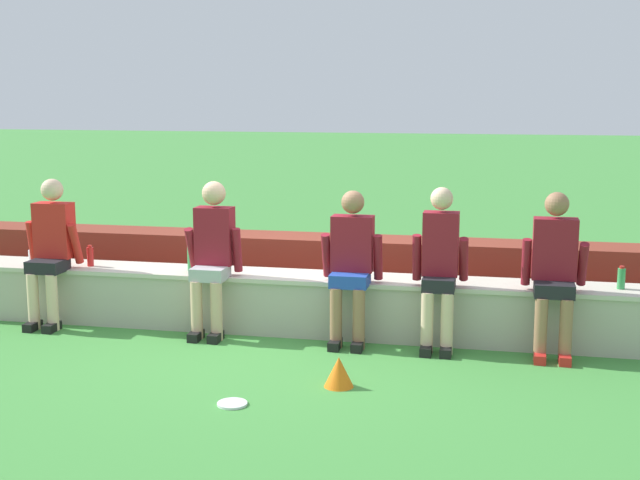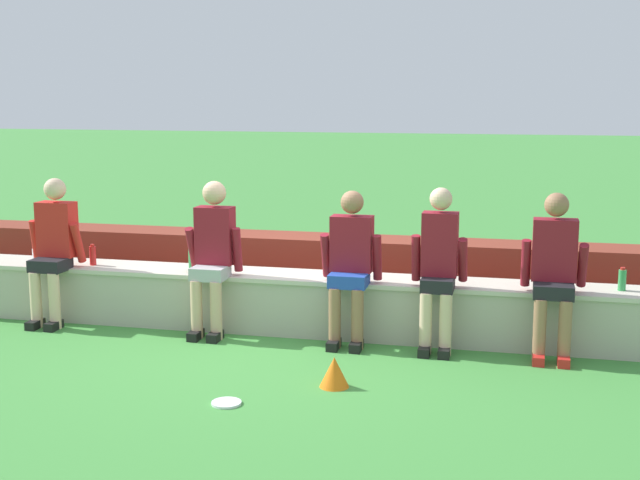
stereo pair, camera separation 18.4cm
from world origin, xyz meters
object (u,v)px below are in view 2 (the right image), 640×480
Objects in this scene: person_left_of_center at (213,252)px; water_bottle_mid_right at (192,257)px; person_center at (350,262)px; sports_cone at (334,372)px; plastic_cup_middle at (37,255)px; person_right_of_center at (439,265)px; water_bottle_mid_left at (93,255)px; frisbee at (226,403)px; water_bottle_near_right at (622,280)px; person_far_left at (53,245)px; person_far_right at (554,269)px.

person_left_of_center is 5.31× the size of water_bottle_mid_right.
sports_cone is (0.12, -1.19, -0.64)m from person_center.
plastic_cup_middle is at bearing 156.43° from sports_cone.
sports_cone is (-0.68, -1.18, -0.66)m from person_right_of_center.
water_bottle_mid_left is (-2.70, 0.25, -0.11)m from person_center.
plastic_cup_middle is 3.54m from frisbee.
water_bottle_near_right reaches higher than plastic_cup_middle.
person_left_of_center is 2.00m from sports_cone.
plastic_cup_middle reaches higher than frisbee.
water_bottle_near_right reaches higher than sports_cone.
person_right_of_center is 1.62m from water_bottle_near_right.
person_right_of_center is at bearing -6.27° from water_bottle_mid_right.
water_bottle_near_right is (1.58, 0.31, -0.12)m from person_right_of_center.
water_bottle_mid_left is at bearing 170.63° from person_left_of_center.
person_left_of_center is 6.03× the size of sports_cone.
water_bottle_near_right is at bearing 11.06° from person_right_of_center.
person_left_of_center is 1.39m from water_bottle_mid_left.
sports_cone is (0.70, 0.55, 0.11)m from frisbee.
person_far_left is 1.01× the size of person_far_right.
person_center is at bearing 179.17° from person_right_of_center.
person_far_left is 1.03× the size of person_center.
plastic_cup_middle is at bearing 172.56° from water_bottle_mid_left.
person_left_of_center is 2.07m from frisbee.
water_bottle_mid_left is 0.95× the size of frisbee.
person_left_of_center is 1.00× the size of person_right_of_center.
plastic_cup_middle is (-3.38, 0.34, -0.15)m from person_center.
person_left_of_center is at bearing -8.73° from plastic_cup_middle.
water_bottle_near_right is (3.71, 0.28, -0.14)m from person_left_of_center.
person_center is 3.40m from plastic_cup_middle.
person_center is at bearing -5.21° from water_bottle_mid_left.
frisbee is at bearing -143.38° from person_far_right.
person_left_of_center is 2.09m from plastic_cup_middle.
person_right_of_center is at bearing -178.51° from person_far_right.
person_center is 1.99m from frisbee.
person_far_left reaches higher than sports_cone.
person_center is 11.61× the size of plastic_cup_middle.
water_bottle_mid_right is (-1.63, 0.26, -0.08)m from person_center.
water_bottle_near_right is (5.38, 0.28, -0.13)m from person_far_left.
sports_cone reaches higher than frisbee.
water_bottle_mid_left is at bearing 174.79° from person_center.
person_far_right is at bearing -0.05° from person_far_left.
frisbee is (2.80, -2.08, -0.61)m from plastic_cup_middle.
person_far_left is at bearing -170.15° from water_bottle_mid_right.
water_bottle_near_right is (0.59, 0.28, -0.12)m from person_far_right.
person_far_right is at bearing -4.04° from water_bottle_mid_right.
person_center reaches higher than sports_cone.
person_left_of_center is at bearing 112.96° from frisbee.
water_bottle_mid_right is at bearing 173.73° from person_right_of_center.
sports_cone is (1.45, -1.21, -0.67)m from person_left_of_center.
person_center is 2.71m from water_bottle_mid_left.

